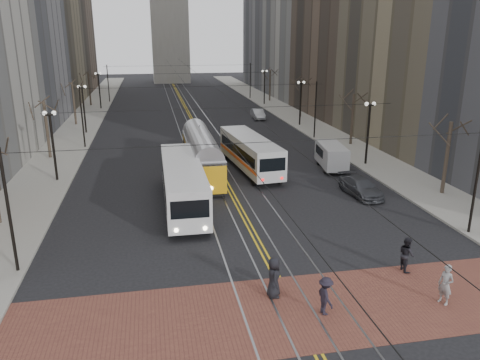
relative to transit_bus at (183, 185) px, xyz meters
name	(u,v)px	position (x,y,z in m)	size (l,w,h in m)	color
ground	(272,268)	(3.83, -10.19, -1.57)	(260.00, 260.00, 0.00)	black
sidewalk_left	(83,123)	(-11.17, 34.81, -1.49)	(5.00, 140.00, 0.15)	gray
sidewalk_right	(293,116)	(18.83, 34.81, -1.49)	(5.00, 140.00, 0.15)	gray
crosswalk_band	(295,311)	(3.83, -14.19, -1.56)	(25.00, 6.00, 0.01)	brown
streetcar_rails	(192,120)	(3.83, 34.81, -1.56)	(4.80, 130.00, 0.02)	gray
centre_lines	(192,120)	(3.83, 34.81, -1.56)	(0.42, 130.00, 0.01)	gold
lamp_posts	(205,120)	(3.83, 18.56, 1.23)	(27.60, 57.20, 5.60)	black
street_trees	(199,111)	(3.83, 25.06, 1.23)	(31.68, 53.28, 5.60)	#382D23
trolley_wires	(199,103)	(3.83, 24.64, 2.21)	(25.96, 120.00, 6.60)	black
transit_bus	(183,185)	(0.00, 0.00, 0.00)	(2.61, 12.52, 3.13)	silver
streetcar	(202,158)	(2.15, 7.38, -0.05)	(2.38, 12.83, 3.02)	gold
rear_bus	(250,154)	(6.56, 8.19, -0.07)	(2.49, 11.47, 2.99)	silver
cargo_van	(331,157)	(13.83, 7.13, -0.45)	(1.95, 5.06, 2.24)	#BDBDBD
sedan_grey	(263,148)	(9.00, 13.11, -0.84)	(1.70, 4.23, 1.44)	#3E3F45
sedan_silver	(258,114)	(13.26, 34.05, -0.86)	(1.49, 4.27, 1.41)	#ABAEB3
sedan_parked	(361,187)	(13.33, -0.19, -0.90)	(1.87, 4.61, 1.34)	#414349
pedestrian_a	(274,277)	(3.20, -12.83, -0.58)	(0.96, 0.62, 1.95)	black
pedestrian_b	(446,285)	(10.62, -14.87, -0.60)	(0.69, 0.46, 1.90)	gray
pedestrian_c	(407,254)	(10.53, -11.69, -0.64)	(0.89, 0.69, 1.83)	black
pedestrian_d	(325,296)	(5.04, -14.64, -0.68)	(1.13, 0.65, 1.75)	black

